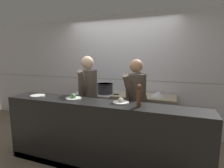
{
  "coord_description": "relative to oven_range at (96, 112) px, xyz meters",
  "views": [
    {
      "loc": [
        1.21,
        -2.5,
        1.66
      ],
      "look_at": [
        0.06,
        0.6,
        1.15
      ],
      "focal_mm": 28.0,
      "sensor_mm": 36.0,
      "label": 1
    }
  ],
  "objects": [
    {
      "name": "prep_counter",
      "position": [
        1.07,
        -0.0,
        0.0
      ],
      "size": [
        1.22,
        0.65,
        0.9
      ],
      "color": "gray",
      "rests_on": "ground_plane"
    },
    {
      "name": "sauce_pot",
      "position": [
        0.24,
        -0.05,
        0.56
      ],
      "size": [
        0.34,
        0.34,
        0.22
      ],
      "color": "#2D2D33",
      "rests_on": "oven_range"
    },
    {
      "name": "stock_pot",
      "position": [
        -0.22,
        0.04,
        0.56
      ],
      "size": [
        0.32,
        0.32,
        0.22
      ],
      "color": "#B7BABF",
      "rests_on": "oven_range"
    },
    {
      "name": "chef_sous",
      "position": [
        1.04,
        -0.67,
        0.46
      ],
      "size": [
        0.42,
        0.7,
        1.63
      ],
      "rotation": [
        0.0,
        0.0,
        -0.31
      ],
      "color": "black",
      "rests_on": "ground_plane"
    },
    {
      "name": "mixing_bowl_steel",
      "position": [
        1.34,
        -0.02,
        0.51
      ],
      "size": [
        0.29,
        0.29,
        0.11
      ],
      "color": "#B7BABF",
      "rests_on": "prep_counter"
    },
    {
      "name": "plated_dish_main",
      "position": [
        -0.46,
        -1.25,
        0.59
      ],
      "size": [
        0.23,
        0.23,
        0.02
      ],
      "color": "white",
      "rests_on": "pass_counter"
    },
    {
      "name": "ground_plane",
      "position": [
        0.44,
        -0.94,
        -0.44
      ],
      "size": [
        14.0,
        14.0,
        0.0
      ],
      "primitive_type": "plane",
      "color": "#7F705B"
    },
    {
      "name": "pass_counter",
      "position": [
        0.63,
        -1.24,
        0.07
      ],
      "size": [
        2.98,
        0.45,
        1.03
      ],
      "color": "black",
      "rests_on": "ground_plane"
    },
    {
      "name": "plated_dish_dessert",
      "position": [
        0.94,
        -1.18,
        0.6
      ],
      "size": [
        0.23,
        0.23,
        0.08
      ],
      "color": "white",
      "rests_on": "pass_counter"
    },
    {
      "name": "oven_range",
      "position": [
        0.0,
        0.0,
        0.0
      ],
      "size": [
        0.87,
        0.71,
        0.89
      ],
      "color": "maroon",
      "rests_on": "ground_plane"
    },
    {
      "name": "chef_head_cook",
      "position": [
        0.15,
        -0.66,
        0.49
      ],
      "size": [
        0.38,
        0.74,
        1.68
      ],
      "rotation": [
        0.0,
        0.0,
        0.11
      ],
      "color": "black",
      "rests_on": "ground_plane"
    },
    {
      "name": "wall_back_tiled",
      "position": [
        0.44,
        0.4,
        0.86
      ],
      "size": [
        8.0,
        0.06,
        2.6
      ],
      "color": "silver",
      "rests_on": "ground_plane"
    },
    {
      "name": "plated_dish_appetiser",
      "position": [
        0.19,
        -1.2,
        0.6
      ],
      "size": [
        0.24,
        0.24,
        0.08
      ],
      "color": "white",
      "rests_on": "pass_counter"
    },
    {
      "name": "pepper_mill",
      "position": [
        1.21,
        -1.26,
        0.73
      ],
      "size": [
        0.06,
        0.06,
        0.29
      ],
      "color": "brown",
      "rests_on": "pass_counter"
    },
    {
      "name": "chefs_knife",
      "position": [
        0.64,
        -0.14,
        0.47
      ],
      "size": [
        0.41,
        0.08,
        0.02
      ],
      "color": "#B7BABF",
      "rests_on": "prep_counter"
    }
  ]
}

